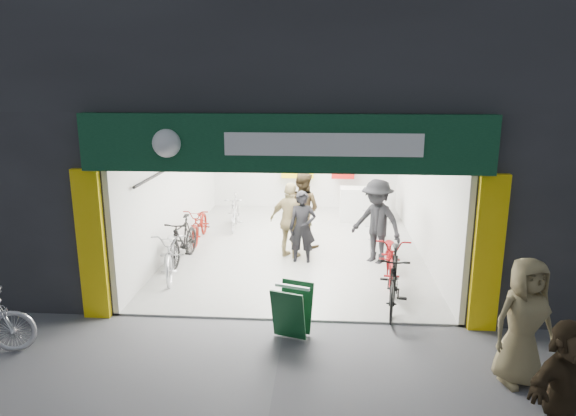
# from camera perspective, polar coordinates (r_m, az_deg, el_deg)

# --- Properties ---
(ground) EXTENTS (60.00, 60.00, 0.00)m
(ground) POSITION_cam_1_polar(r_m,az_deg,el_deg) (8.96, -0.36, -12.45)
(ground) COLOR #56565B
(ground) RESTS_ON ground
(building) EXTENTS (17.00, 10.27, 8.00)m
(building) POSITION_cam_1_polar(r_m,az_deg,el_deg) (12.99, 5.54, 15.36)
(building) COLOR #232326
(building) RESTS_ON ground
(bike_left_front) EXTENTS (1.06, 2.08, 1.04)m
(bike_left_front) POSITION_cam_1_polar(r_m,az_deg,el_deg) (10.99, -12.71, -4.78)
(bike_left_front) COLOR #B8B8BD
(bike_left_front) RESTS_ON ground
(bike_left_midfront) EXTENTS (0.65, 1.79, 1.06)m
(bike_left_midfront) POSITION_cam_1_polar(r_m,az_deg,el_deg) (11.69, -11.64, -3.54)
(bike_left_midfront) COLOR black
(bike_left_midfront) RESTS_ON ground
(bike_left_midback) EXTENTS (0.69, 1.76, 0.91)m
(bike_left_midback) POSITION_cam_1_polar(r_m,az_deg,el_deg) (13.20, -9.76, -1.75)
(bike_left_midback) COLOR maroon
(bike_left_midback) RESTS_ON ground
(bike_left_back) EXTENTS (0.54, 1.63, 0.97)m
(bike_left_back) POSITION_cam_1_polar(r_m,az_deg,el_deg) (14.13, -5.92, -0.45)
(bike_left_back) COLOR #ACACB0
(bike_left_back) RESTS_ON ground
(bike_right_front) EXTENTS (0.83, 1.94, 1.13)m
(bike_right_front) POSITION_cam_1_polar(r_m,az_deg,el_deg) (9.34, 11.66, -7.83)
(bike_right_front) COLOR black
(bike_right_front) RESTS_ON ground
(bike_right_mid) EXTENTS (0.79, 1.95, 1.00)m
(bike_right_mid) POSITION_cam_1_polar(r_m,az_deg,el_deg) (10.70, 11.39, -5.32)
(bike_right_mid) COLOR maroon
(bike_right_mid) RESTS_ON ground
(bike_right_back) EXTENTS (0.82, 1.86, 1.08)m
(bike_right_back) POSITION_cam_1_polar(r_m,az_deg,el_deg) (12.74, 9.56, -1.92)
(bike_right_back) COLOR #A5A5AA
(bike_right_back) RESTS_ON ground
(customer_a) EXTENTS (0.61, 0.41, 1.65)m
(customer_a) POSITION_cam_1_polar(r_m,az_deg,el_deg) (11.34, 1.61, -2.22)
(customer_a) COLOR black
(customer_a) RESTS_ON ground
(customer_b) EXTENTS (1.13, 1.05, 1.87)m
(customer_b) POSITION_cam_1_polar(r_m,az_deg,el_deg) (12.48, 1.59, -0.18)
(customer_b) COLOR #372A19
(customer_b) RESTS_ON ground
(customer_c) EXTENTS (1.41, 1.32, 1.91)m
(customer_c) POSITION_cam_1_polar(r_m,az_deg,el_deg) (11.47, 9.82, -1.56)
(customer_c) COLOR black
(customer_c) RESTS_ON ground
(customer_d) EXTENTS (1.13, 0.81, 1.77)m
(customer_d) POSITION_cam_1_polar(r_m,az_deg,el_deg) (11.63, 0.31, -1.49)
(customer_d) COLOR #9A8859
(customer_d) RESTS_ON ground
(pedestrian_near) EXTENTS (0.98, 0.76, 1.77)m
(pedestrian_near) POSITION_cam_1_polar(r_m,az_deg,el_deg) (7.62, 24.74, -11.41)
(pedestrian_near) COLOR olive
(pedestrian_near) RESTS_ON ground
(pedestrian_far) EXTENTS (1.42, 1.03, 1.48)m
(pedestrian_far) POSITION_cam_1_polar(r_m,az_deg,el_deg) (6.72, 28.43, -16.75)
(pedestrian_far) COLOR #352718
(pedestrian_far) RESTS_ON ground
(sandwich_board) EXTENTS (0.69, 0.70, 0.84)m
(sandwich_board) POSITION_cam_1_polar(r_m,az_deg,el_deg) (8.28, 0.47, -11.21)
(sandwich_board) COLOR #0E3B1C
(sandwich_board) RESTS_ON ground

